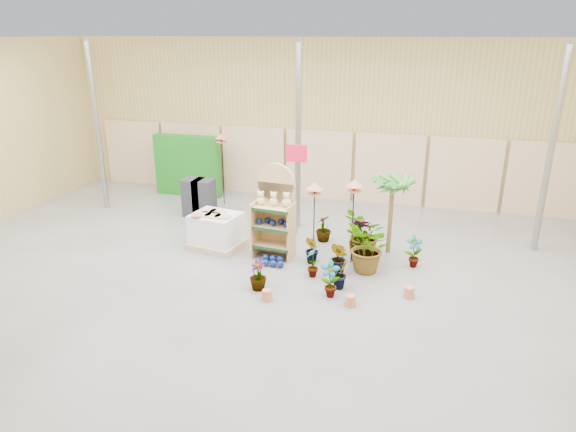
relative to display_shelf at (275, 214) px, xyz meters
name	(u,v)px	position (x,y,z in m)	size (l,w,h in m)	color
room	(265,165)	(0.04, -0.79, 1.28)	(15.20, 12.10, 4.70)	slate
display_shelf	(275,214)	(0.00, 0.00, 0.00)	(0.90, 0.62, 2.04)	tan
teddy_bears	(275,200)	(0.02, -0.10, 0.36)	(0.75, 0.19, 0.31)	beige
gazing_balls_shelf	(273,222)	(0.00, -0.13, -0.13)	(0.75, 0.26, 0.14)	#0C1A54
gazing_balls_floor	(271,261)	(0.06, -0.53, -0.86)	(0.63, 0.39, 0.15)	#0C1A54
pallet_stack	(216,231)	(-1.41, 0.03, -0.53)	(1.27, 1.12, 0.83)	tan
charcoal_planters	(199,198)	(-2.67, 1.89, -0.43)	(0.80, 0.50, 1.00)	black
trellis_stock	(188,166)	(-3.76, 3.50, -0.03)	(2.00, 0.30, 1.80)	#166816
offer_sign	(297,171)	(0.14, 1.28, 0.64)	(0.50, 0.08, 2.20)	gray
bird_table_front	(315,189)	(0.91, -0.23, 0.72)	(0.34, 0.34, 1.79)	black
bird_table_right	(354,186)	(1.67, 0.03, 0.77)	(0.34, 0.34, 1.83)	black
bird_table_back	(221,138)	(-2.42, 2.97, 0.95)	(0.34, 0.34, 2.03)	black
palm	(393,184)	(2.39, 0.78, 0.65)	(0.70, 0.70, 1.85)	brown
potted_plant_0	(313,261)	(1.03, -0.84, -0.60)	(0.36, 0.24, 0.68)	#34812D
potted_plant_1	(339,258)	(1.53, -0.65, -0.56)	(0.41, 0.33, 0.74)	#34812D
potted_plant_2	(368,248)	(2.06, -0.35, -0.40)	(0.97, 0.84, 1.07)	#34812D
potted_plant_3	(361,239)	(1.85, 0.21, -0.45)	(0.54, 0.54, 0.96)	#34812D
potted_plant_4	(414,252)	(2.95, 0.15, -0.59)	(0.36, 0.25, 0.69)	#34812D
potted_plant_5	(312,250)	(0.89, -0.25, -0.62)	(0.35, 0.28, 0.63)	#34812D
potted_plant_6	(364,235)	(1.89, 0.36, -0.42)	(0.93, 0.80, 1.03)	#34812D
potted_plant_7	(258,275)	(0.15, -1.64, -0.64)	(0.33, 0.33, 0.59)	#34812D
potted_plant_8	(330,279)	(1.52, -1.57, -0.58)	(0.37, 0.25, 0.71)	#34812D
potted_plant_9	(341,273)	(1.65, -1.17, -0.62)	(0.34, 0.27, 0.62)	#34812D
potted_plant_11	(324,228)	(0.86, 1.03, -0.62)	(0.35, 0.35, 0.63)	#34812D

